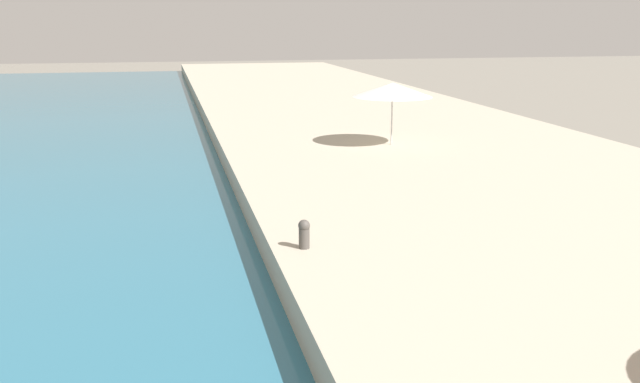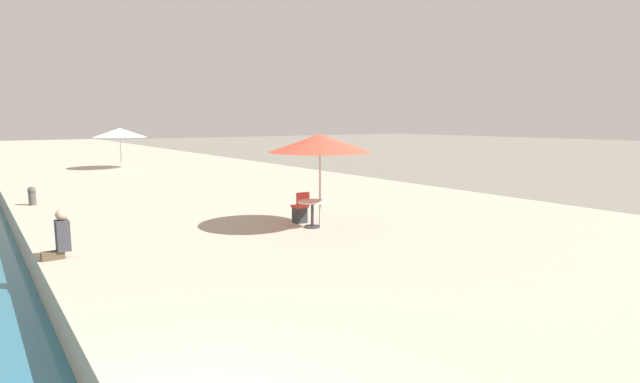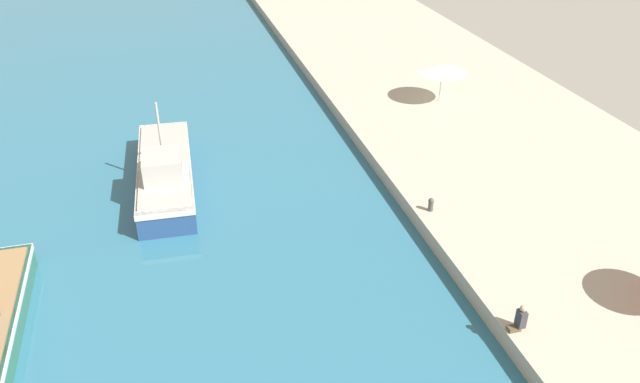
% 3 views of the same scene
% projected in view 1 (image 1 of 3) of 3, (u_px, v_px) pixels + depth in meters
% --- Properties ---
extents(quay_promenade, '(16.00, 90.00, 0.78)m').
position_uv_depth(quay_promenade, '(363.00, 123.00, 37.29)').
color(quay_promenade, '#B2A893').
rests_on(quay_promenade, ground_plane).
extents(cafe_umbrella_white, '(3.17, 3.17, 2.47)m').
position_uv_depth(cafe_umbrella_white, '(392.00, 90.00, 28.12)').
color(cafe_umbrella_white, '#B7B7B7').
rests_on(cafe_umbrella_white, quay_promenade).
extents(mooring_bollard, '(0.26, 0.26, 0.65)m').
position_uv_depth(mooring_bollard, '(304.00, 233.00, 15.67)').
color(mooring_bollard, '#4C4742').
rests_on(mooring_bollard, quay_promenade).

